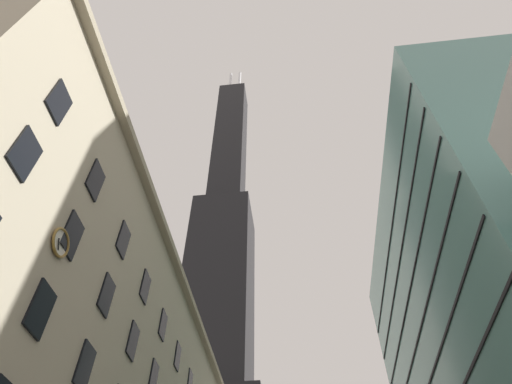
% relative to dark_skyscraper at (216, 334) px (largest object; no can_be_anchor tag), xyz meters
% --- Properties ---
extents(dark_skyscraper, '(23.81, 23.81, 193.35)m').
position_rel_dark_skyscraper_xyz_m(dark_skyscraper, '(0.00, 0.00, 0.00)').
color(dark_skyscraper, black).
rests_on(dark_skyscraper, ground).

